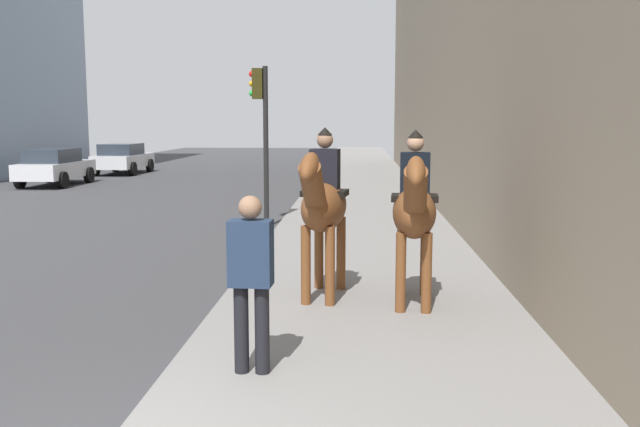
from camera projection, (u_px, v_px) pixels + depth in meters
name	position (u px, v px, depth m)	size (l,w,h in m)	color
mounted_horse_near	(323.00, 204.00, 9.24)	(2.15, 0.76, 2.30)	brown
mounted_horse_far	(414.00, 209.00, 8.88)	(2.15, 0.67, 2.27)	brown
pedestrian_greeting	(251.00, 272.00, 6.48)	(0.28, 0.41, 1.70)	black
car_near_lane	(123.00, 158.00, 32.80)	(4.07, 2.01, 1.44)	silver
car_mid_lane	(55.00, 166.00, 26.81)	(4.01, 1.88, 1.44)	silver
traffic_light_near_curb	(262.00, 120.00, 16.09)	(0.20, 0.44, 3.76)	black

